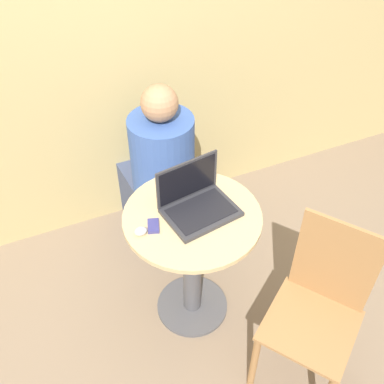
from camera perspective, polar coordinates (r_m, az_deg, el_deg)
ground_plane at (r=2.77m, az=0.03°, el=-14.28°), size 12.00×12.00×0.00m
back_wall at (r=2.65m, az=-9.09°, el=19.44°), size 7.00×0.05×2.60m
round_table at (r=2.35m, az=0.03°, el=-7.29°), size 0.68×0.68×0.77m
laptop at (r=2.16m, az=0.60°, el=-1.27°), size 0.37×0.30×0.24m
cell_phone at (r=2.11m, az=-4.94°, el=-4.30°), size 0.08×0.10×0.02m
computer_mouse at (r=2.08m, az=-6.53°, el=-4.95°), size 0.06×0.05×0.04m
chair_empty at (r=2.24m, az=15.61°, el=-14.16°), size 0.56×0.56×0.96m
person_seated at (r=2.83m, az=-4.14°, el=1.75°), size 0.39×0.60×1.15m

